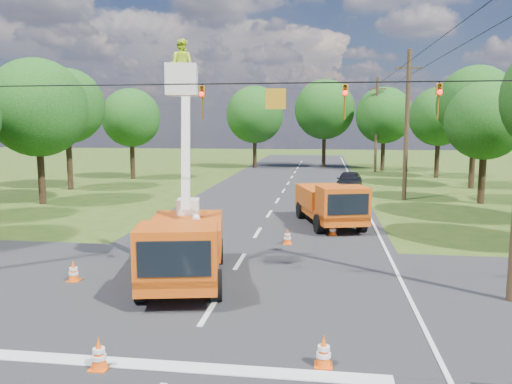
# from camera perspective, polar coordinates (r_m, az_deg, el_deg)

# --- Properties ---
(ground) EXTENTS (140.00, 140.00, 0.00)m
(ground) POSITION_cam_1_polar(r_m,az_deg,el_deg) (33.32, 2.46, -1.07)
(ground) COLOR #2D4916
(ground) RESTS_ON ground
(road_main) EXTENTS (12.00, 100.00, 0.06)m
(road_main) POSITION_cam_1_polar(r_m,az_deg,el_deg) (33.32, 2.46, -1.07)
(road_main) COLOR black
(road_main) RESTS_ON ground
(road_cross) EXTENTS (56.00, 10.00, 0.07)m
(road_cross) POSITION_cam_1_polar(r_m,az_deg,el_deg) (15.93, -3.69, -10.97)
(road_cross) COLOR black
(road_cross) RESTS_ON ground
(stop_bar) EXTENTS (9.00, 0.45, 0.02)m
(stop_bar) POSITION_cam_1_polar(r_m,az_deg,el_deg) (11.28, -9.26, -19.30)
(stop_bar) COLOR silver
(stop_bar) RESTS_ON ground
(edge_line) EXTENTS (0.12, 90.00, 0.02)m
(edge_line) POSITION_cam_1_polar(r_m,az_deg,el_deg) (33.28, 12.11, -1.24)
(edge_line) COLOR silver
(edge_line) RESTS_ON ground
(bucket_truck) EXTENTS (3.40, 6.46, 7.77)m
(bucket_truck) POSITION_cam_1_polar(r_m,az_deg,el_deg) (16.23, -8.28, -4.72)
(bucket_truck) COLOR #D2440E
(bucket_truck) RESTS_ON ground
(second_truck) EXTENTS (3.73, 6.36, 2.24)m
(second_truck) POSITION_cam_1_polar(r_m,az_deg,el_deg) (25.35, 8.53, -1.27)
(second_truck) COLOR #D2440E
(second_truck) RESTS_ON ground
(ground_worker) EXTENTS (0.87, 0.88, 2.04)m
(ground_worker) POSITION_cam_1_polar(r_m,az_deg,el_deg) (16.67, -6.79, -6.50)
(ground_worker) COLOR #FA5915
(ground_worker) RESTS_ON ground
(distant_car) EXTENTS (2.47, 4.62, 1.49)m
(distant_car) POSITION_cam_1_polar(r_m,az_deg,el_deg) (39.55, 10.58, 1.30)
(distant_car) COLOR black
(distant_car) RESTS_ON ground
(traffic_cone_0) EXTENTS (0.38, 0.38, 0.71)m
(traffic_cone_0) POSITION_cam_1_polar(r_m,az_deg,el_deg) (11.42, -17.52, -17.23)
(traffic_cone_0) COLOR #FA550D
(traffic_cone_0) RESTS_ON ground
(traffic_cone_1) EXTENTS (0.38, 0.38, 0.71)m
(traffic_cone_1) POSITION_cam_1_polar(r_m,az_deg,el_deg) (11.12, 7.73, -17.61)
(traffic_cone_1) COLOR #FA550D
(traffic_cone_1) RESTS_ON ground
(traffic_cone_2) EXTENTS (0.38, 0.38, 0.71)m
(traffic_cone_2) POSITION_cam_1_polar(r_m,az_deg,el_deg) (21.38, 3.62, -5.10)
(traffic_cone_2) COLOR #FA550D
(traffic_cone_2) RESTS_ON ground
(traffic_cone_3) EXTENTS (0.38, 0.38, 0.71)m
(traffic_cone_3) POSITION_cam_1_polar(r_m,az_deg,el_deg) (23.25, 8.77, -4.13)
(traffic_cone_3) COLOR #FA550D
(traffic_cone_3) RESTS_ON ground
(traffic_cone_4) EXTENTS (0.38, 0.38, 0.71)m
(traffic_cone_4) POSITION_cam_1_polar(r_m,az_deg,el_deg) (17.49, -20.14, -8.50)
(traffic_cone_4) COLOR #FA550D
(traffic_cone_4) RESTS_ON ground
(traffic_cone_7) EXTENTS (0.38, 0.38, 0.71)m
(traffic_cone_7) POSITION_cam_1_polar(r_m,az_deg,el_deg) (28.65, 8.04, -1.86)
(traffic_cone_7) COLOR #FA550D
(traffic_cone_7) RESTS_ON ground
(pole_right_mid) EXTENTS (1.80, 0.30, 10.00)m
(pole_right_mid) POSITION_cam_1_polar(r_m,az_deg,el_deg) (35.21, 16.85, 7.43)
(pole_right_mid) COLOR #4C3823
(pole_right_mid) RESTS_ON ground
(pole_right_far) EXTENTS (1.80, 0.30, 10.00)m
(pole_right_far) POSITION_cam_1_polar(r_m,az_deg,el_deg) (55.05, 13.60, 7.55)
(pole_right_far) COLOR #4C3823
(pole_right_far) RESTS_ON ground
(signal_span) EXTENTS (18.00, 0.29, 1.07)m
(signal_span) POSITION_cam_1_polar(r_m,az_deg,el_deg) (14.82, 4.71, 10.70)
(signal_span) COLOR black
(signal_span) RESTS_ON ground
(tree_left_d) EXTENTS (6.20, 6.20, 9.24)m
(tree_left_d) POSITION_cam_1_polar(r_m,az_deg,el_deg) (34.83, -23.70, 8.79)
(tree_left_d) COLOR #382616
(tree_left_d) RESTS_ON ground
(tree_left_e) EXTENTS (5.80, 5.80, 9.41)m
(tree_left_e) POSITION_cam_1_polar(r_m,az_deg,el_deg) (41.81, -20.82, 9.16)
(tree_left_e) COLOR #382616
(tree_left_e) RESTS_ON ground
(tree_left_f) EXTENTS (5.40, 5.40, 8.40)m
(tree_left_f) POSITION_cam_1_polar(r_m,az_deg,el_deg) (48.21, -14.08, 8.22)
(tree_left_f) COLOR #382616
(tree_left_f) RESTS_ON ground
(tree_right_c) EXTENTS (5.00, 5.00, 7.83)m
(tree_right_c) POSITION_cam_1_polar(r_m,az_deg,el_deg) (35.28, 24.74, 7.39)
(tree_right_c) COLOR #382616
(tree_right_c) RESTS_ON ground
(tree_right_d) EXTENTS (6.00, 6.00, 9.70)m
(tree_right_d) POSITION_cam_1_polar(r_m,az_deg,el_deg) (43.43, 23.81, 9.18)
(tree_right_d) COLOR #382616
(tree_right_d) RESTS_ON ground
(tree_right_e) EXTENTS (5.60, 5.60, 8.63)m
(tree_right_e) POSITION_cam_1_polar(r_m,az_deg,el_deg) (50.94, 20.19, 8.08)
(tree_right_e) COLOR #382616
(tree_right_e) RESTS_ON ground
(tree_far_a) EXTENTS (6.60, 6.60, 9.50)m
(tree_far_a) POSITION_cam_1_polar(r_m,az_deg,el_deg) (58.35, -0.14, 8.83)
(tree_far_a) COLOR #382616
(tree_far_a) RESTS_ON ground
(tree_far_b) EXTENTS (7.00, 7.00, 10.32)m
(tree_far_b) POSITION_cam_1_polar(r_m,az_deg,el_deg) (59.81, 7.85, 9.32)
(tree_far_b) COLOR #382616
(tree_far_b) RESTS_ON ground
(tree_far_c) EXTENTS (6.20, 6.20, 9.18)m
(tree_far_c) POSITION_cam_1_polar(r_m,az_deg,el_deg) (57.16, 14.44, 8.48)
(tree_far_c) COLOR #382616
(tree_far_c) RESTS_ON ground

